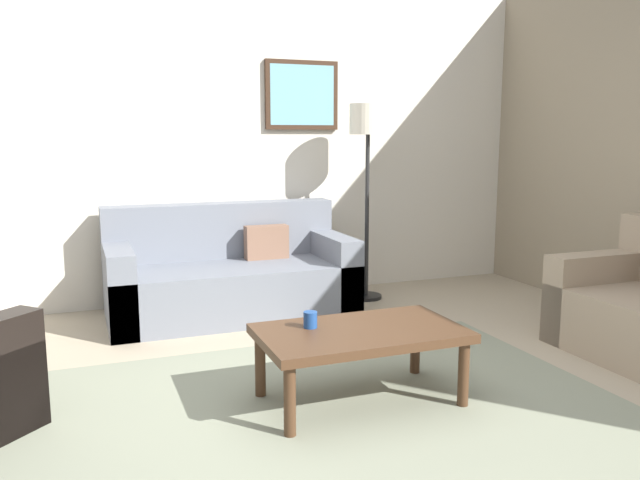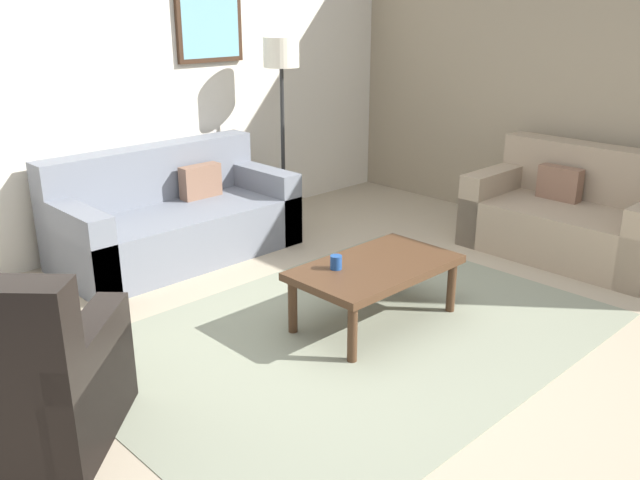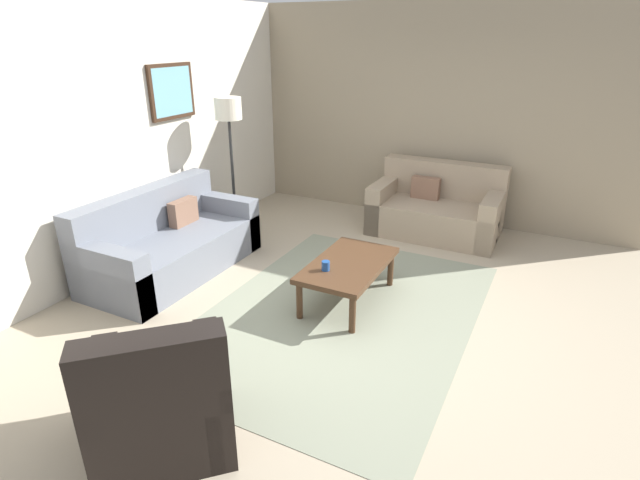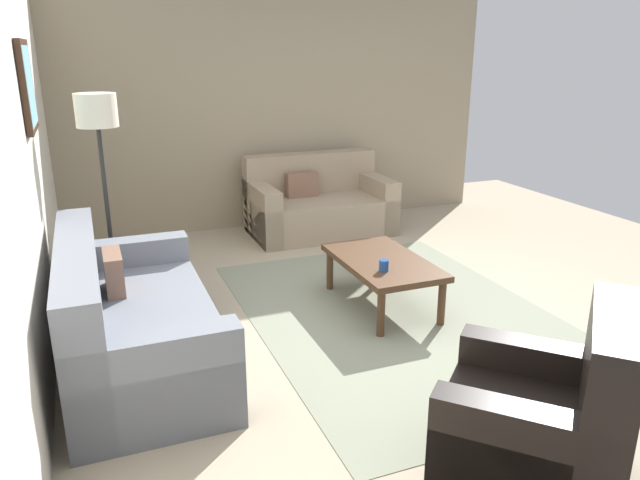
# 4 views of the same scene
# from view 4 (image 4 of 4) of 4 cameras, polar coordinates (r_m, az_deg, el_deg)

# --- Properties ---
(ground_plane) EXTENTS (8.00, 8.00, 0.00)m
(ground_plane) POSITION_cam_4_polar(r_m,az_deg,el_deg) (4.83, 7.76, -7.23)
(ground_plane) COLOR tan
(rear_partition) EXTENTS (6.00, 0.12, 2.80)m
(rear_partition) POSITION_cam_4_polar(r_m,az_deg,el_deg) (3.87, -27.42, 6.39)
(rear_partition) COLOR silver
(rear_partition) RESTS_ON ground_plane
(stone_feature_panel) EXTENTS (0.12, 5.20, 2.80)m
(stone_feature_panel) POSITION_cam_4_polar(r_m,az_deg,el_deg) (7.17, -3.75, 12.72)
(stone_feature_panel) COLOR gray
(stone_feature_panel) RESTS_ON ground_plane
(area_rug) EXTENTS (3.23, 2.29, 0.01)m
(area_rug) POSITION_cam_4_polar(r_m,az_deg,el_deg) (4.83, 7.76, -7.19)
(area_rug) COLOR gray
(area_rug) RESTS_ON ground_plane
(couch_main) EXTENTS (1.93, 0.93, 0.88)m
(couch_main) POSITION_cam_4_polar(r_m,az_deg,el_deg) (4.16, -18.18, -7.80)
(couch_main) COLOR slate
(couch_main) RESTS_ON ground_plane
(couch_loveseat) EXTENTS (0.92, 1.58, 0.88)m
(couch_loveseat) POSITION_cam_4_polar(r_m,az_deg,el_deg) (6.91, -0.28, 3.28)
(couch_loveseat) COLOR gray
(couch_loveseat) RESTS_ON ground_plane
(armchair_leather) EXTENTS (1.13, 1.13, 0.95)m
(armchair_leather) POSITION_cam_4_polar(r_m,az_deg,el_deg) (3.15, 20.83, -16.76)
(armchair_leather) COLOR black
(armchair_leather) RESTS_ON ground_plane
(coffee_table) EXTENTS (1.10, 0.64, 0.41)m
(coffee_table) POSITION_cam_4_polar(r_m,az_deg,el_deg) (4.87, 6.01, -2.39)
(coffee_table) COLOR #472D1C
(coffee_table) RESTS_ON ground_plane
(cup) EXTENTS (0.08, 0.08, 0.09)m
(cup) POSITION_cam_4_polar(r_m,az_deg,el_deg) (4.58, 6.15, -2.45)
(cup) COLOR #1E478C
(cup) RESTS_ON coffee_table
(lamp_standing) EXTENTS (0.32, 0.32, 1.71)m
(lamp_standing) POSITION_cam_4_polar(r_m,az_deg,el_deg) (5.07, -20.44, 9.64)
(lamp_standing) COLOR black
(lamp_standing) RESTS_ON ground_plane
(framed_artwork) EXTENTS (0.68, 0.04, 0.60)m
(framed_artwork) POSITION_cam_4_polar(r_m,az_deg,el_deg) (4.60, -26.22, 13.10)
(framed_artwork) COLOR #382316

